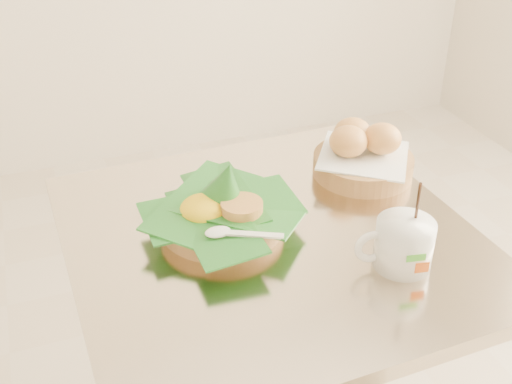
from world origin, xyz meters
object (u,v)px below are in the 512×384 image
object	(u,v)px
bread_basket	(362,154)
coffee_mug	(402,243)
cafe_table	(269,326)
rice_basket	(222,209)

from	to	relation	value
bread_basket	coffee_mug	size ratio (longest dim) A/B	1.45
cafe_table	rice_basket	bearing A→B (deg)	145.11
rice_basket	coffee_mug	xyz separation A→B (m)	(0.24, -0.21, 0.01)
bread_basket	coffee_mug	bearing A→B (deg)	-106.05
rice_basket	bread_basket	xyz separation A→B (m)	(0.33, 0.09, 0.00)
rice_basket	coffee_mug	bearing A→B (deg)	-40.40
bread_basket	cafe_table	bearing A→B (deg)	-150.78
cafe_table	bread_basket	xyz separation A→B (m)	(0.26, 0.14, 0.26)
bread_basket	coffee_mug	distance (m)	0.31
coffee_mug	bread_basket	bearing A→B (deg)	73.95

